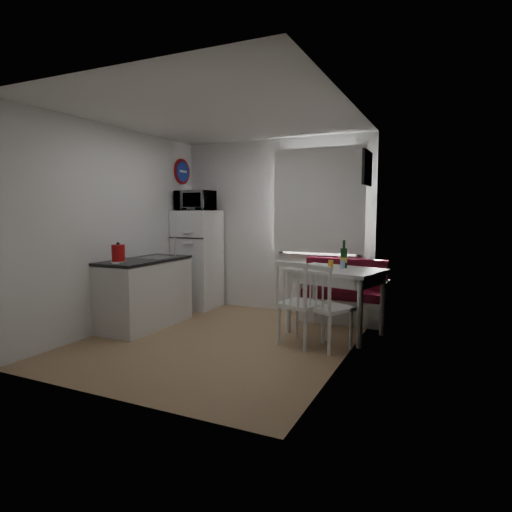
{
  "coord_description": "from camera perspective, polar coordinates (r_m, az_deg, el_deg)",
  "views": [
    {
      "loc": [
        2.48,
        -4.29,
        1.52
      ],
      "look_at": [
        0.26,
        0.5,
        0.97
      ],
      "focal_mm": 30.0,
      "sensor_mm": 36.0,
      "label": 1
    }
  ],
  "objects": [
    {
      "name": "wall_front",
      "position": [
        3.56,
        -19.37,
        2.04
      ],
      "size": [
        3.0,
        0.02,
        2.6
      ],
      "primitive_type": "cube",
      "color": "white",
      "rests_on": "floor"
    },
    {
      "name": "microwave",
      "position": [
        6.73,
        -8.14,
        7.32
      ],
      "size": [
        0.56,
        0.38,
        0.31
      ],
      "primitive_type": "imported",
      "color": "white",
      "rests_on": "fridge"
    },
    {
      "name": "kitchen_counter",
      "position": [
        5.87,
        -14.5,
        -4.69
      ],
      "size": [
        0.62,
        1.32,
        1.16
      ],
      "color": "silver",
      "rests_on": "floor"
    },
    {
      "name": "window",
      "position": [
        6.27,
        8.47,
        6.85
      ],
      "size": [
        1.22,
        0.06,
        1.47
      ],
      "primitive_type": "cube",
      "color": "silver",
      "rests_on": "wall_back"
    },
    {
      "name": "wall_left",
      "position": [
        5.86,
        -17.97,
        3.51
      ],
      "size": [
        0.02,
        3.5,
        2.6
      ],
      "primitive_type": "cube",
      "color": "white",
      "rests_on": "floor"
    },
    {
      "name": "wall_back",
      "position": [
        6.53,
        2.59,
        4.02
      ],
      "size": [
        3.0,
        0.02,
        2.6
      ],
      "primitive_type": "cube",
      "color": "white",
      "rests_on": "floor"
    },
    {
      "name": "picture_frame",
      "position": [
        5.51,
        14.57,
        11.28
      ],
      "size": [
        0.04,
        0.52,
        0.42
      ],
      "primitive_type": "cube",
      "color": "black",
      "rests_on": "wall_right"
    },
    {
      "name": "kettle",
      "position": [
        5.36,
        -17.89,
        0.34
      ],
      "size": [
        0.19,
        0.19,
        0.25
      ],
      "primitive_type": "cylinder",
      "color": "#B80E10",
      "rests_on": "kitchen_counter"
    },
    {
      "name": "floor",
      "position": [
        5.18,
        -4.99,
        -11.13
      ],
      "size": [
        3.0,
        3.5,
        0.02
      ],
      "primitive_type": "cube",
      "color": "#9D7F53",
      "rests_on": "ground"
    },
    {
      "name": "curtain",
      "position": [
        6.2,
        8.29,
        7.33
      ],
      "size": [
        1.35,
        0.02,
        1.5
      ],
      "primitive_type": "cube",
      "color": "white",
      "rests_on": "wall_back"
    },
    {
      "name": "plate",
      "position": [
        5.44,
        7.57,
        -1.36
      ],
      "size": [
        0.26,
        0.26,
        0.02
      ],
      "primitive_type": "cylinder",
      "color": "white",
      "rests_on": "dining_table"
    },
    {
      "name": "bench",
      "position": [
        6.08,
        11.52,
        -5.88
      ],
      "size": [
        1.2,
        0.46,
        0.86
      ],
      "color": "silver",
      "rests_on": "floor"
    },
    {
      "name": "wall_right",
      "position": [
        4.41,
        12.04,
        2.94
      ],
      "size": [
        0.02,
        3.5,
        2.6
      ],
      "primitive_type": "cube",
      "color": "white",
      "rests_on": "floor"
    },
    {
      "name": "wall_sign",
      "position": [
        7.0,
        -9.77,
        11.04
      ],
      "size": [
        0.03,
        0.4,
        0.4
      ],
      "primitive_type": "cylinder",
      "rotation": [
        0.0,
        1.57,
        0.0
      ],
      "color": "#1A309D",
      "rests_on": "wall_left"
    },
    {
      "name": "drinking_glass_orange",
      "position": [
        5.3,
        9.93,
        -1.12
      ],
      "size": [
        0.06,
        0.06,
        0.11
      ],
      "primitive_type": "cylinder",
      "color": "gold",
      "rests_on": "dining_table"
    },
    {
      "name": "ceiling",
      "position": [
        5.07,
        -5.27,
        18.22
      ],
      "size": [
        3.0,
        3.5,
        0.02
      ],
      "primitive_type": "cube",
      "color": "white",
      "rests_on": "wall_back"
    },
    {
      "name": "chair_left",
      "position": [
        4.82,
        5.65,
        -5.12
      ],
      "size": [
        0.56,
        0.55,
        0.52
      ],
      "rotation": [
        0.0,
        0.0,
        -0.29
      ],
      "color": "silver",
      "rests_on": "floor"
    },
    {
      "name": "drinking_glass_blue",
      "position": [
        5.37,
        11.48,
        -1.12
      ],
      "size": [
        0.06,
        0.06,
        0.1
      ],
      "primitive_type": "cylinder",
      "color": "#8DBDF0",
      "rests_on": "dining_table"
    },
    {
      "name": "dining_table",
      "position": [
        5.36,
        10.56,
        -2.64
      ],
      "size": [
        1.25,
        1.01,
        0.82
      ],
      "rotation": [
        0.0,
        0.0,
        -0.25
      ],
      "color": "silver",
      "rests_on": "floor"
    },
    {
      "name": "chair_right",
      "position": [
        4.73,
        9.37,
        -5.54
      ],
      "size": [
        0.59,
        0.6,
        0.51
      ],
      "rotation": [
        0.0,
        0.0,
        -0.5
      ],
      "color": "silver",
      "rests_on": "floor"
    },
    {
      "name": "fridge",
      "position": [
        6.81,
        -7.8,
        -0.45
      ],
      "size": [
        0.61,
        0.61,
        1.53
      ],
      "primitive_type": "cube",
      "color": "white",
      "rests_on": "floor"
    },
    {
      "name": "wine_bottle",
      "position": [
        5.4,
        11.63,
        0.26
      ],
      "size": [
        0.09,
        0.09,
        0.35
      ],
      "primitive_type": null,
      "color": "#123A16",
      "rests_on": "dining_table"
    }
  ]
}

